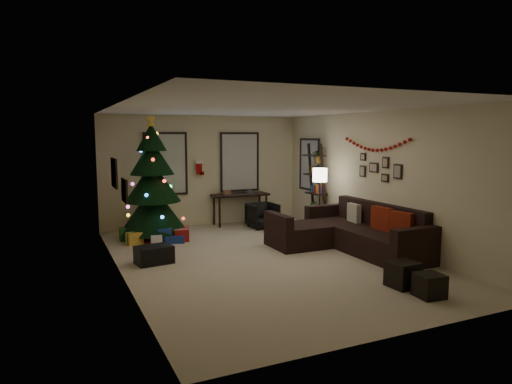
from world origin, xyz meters
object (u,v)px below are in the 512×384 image
bookshelf (317,188)px  desk (240,197)px  sofa (349,234)px  christmas_tree (153,187)px  desk_chair (263,215)px

bookshelf → desk: bearing=138.3°
sofa → desk: (-0.96, 3.26, 0.38)m
desk → sofa: bearing=-73.7°
christmas_tree → bookshelf: christmas_tree is taller
desk_chair → bookshelf: bookshelf is taller
bookshelf → christmas_tree: bearing=170.4°
sofa → bookshelf: 2.15m
desk_chair → bookshelf: bearing=-32.1°
christmas_tree → bookshelf: 3.81m
christmas_tree → bookshelf: bearing=-9.6°
desk → bookshelf: 1.95m
desk → desk_chair: size_ratio=2.34×
sofa → bookshelf: bearing=76.3°
christmas_tree → desk_chair: 2.75m
desk_chair → bookshelf: 1.46m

